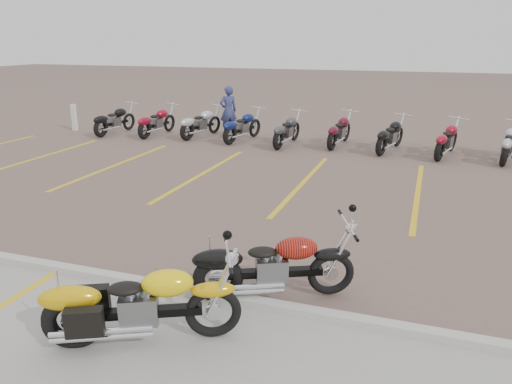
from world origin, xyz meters
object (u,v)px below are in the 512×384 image
yellow_cruiser (138,307)px  person_a (228,111)px  flame_cruiser (270,268)px  bollard (74,117)px

yellow_cruiser → person_a: (-4.02, 12.49, 0.43)m
yellow_cruiser → flame_cruiser: 1.86m
flame_cruiser → bollard: 14.90m
yellow_cruiser → flame_cruiser: yellow_cruiser is taller
yellow_cruiser → flame_cruiser: (1.11, 1.49, -0.01)m
yellow_cruiser → flame_cruiser: bearing=27.1°
person_a → bollard: person_a is taller
flame_cruiser → person_a: size_ratio=1.15×
person_a → bollard: (-5.97, -1.06, -0.39)m
person_a → yellow_cruiser: bearing=66.3°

